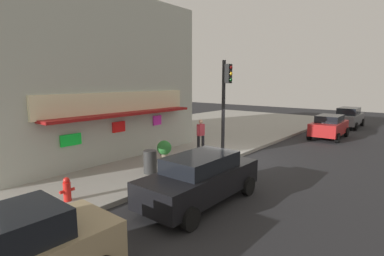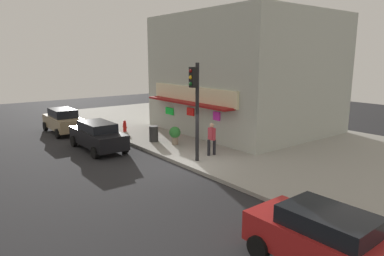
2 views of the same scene
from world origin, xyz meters
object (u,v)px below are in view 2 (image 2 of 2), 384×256
pedestrian (212,138)px  parked_car_black (98,136)px  parked_car_red (327,240)px  parked_car_tan (63,121)px  trash_can (154,134)px  traffic_light (195,99)px  potted_plant_by_doorway (175,134)px  fire_hydrant (125,126)px

pedestrian → parked_car_black: bearing=-142.5°
pedestrian → parked_car_red: pedestrian is taller
parked_car_tan → trash_can: bearing=26.6°
traffic_light → potted_plant_by_doorway: bearing=161.6°
traffic_light → parked_car_black: traffic_light is taller
traffic_light → trash_can: (-4.76, 0.53, -2.60)m
parked_car_red → parked_car_tan: 20.15m
traffic_light → parked_car_tan: traffic_light is taller
trash_can → parked_car_black: 3.31m
trash_can → parked_car_red: bearing=-14.0°
trash_can → potted_plant_by_doorway: bearing=22.3°
traffic_light → pedestrian: (-0.32, 1.32, -2.15)m
trash_can → pedestrian: pedestrian is taller
parked_car_black → parked_car_tan: parked_car_tan is taller
fire_hydrant → parked_car_tan: (-2.97, -3.19, 0.32)m
traffic_light → fire_hydrant: size_ratio=6.18×
parked_car_tan → pedestrian: bearing=20.3°
potted_plant_by_doorway → parked_car_black: bearing=-120.1°
potted_plant_by_doorway → pedestrian: bearing=4.1°
pedestrian → parked_car_tan: bearing=-159.7°
parked_car_red → parked_car_tan: parked_car_tan is taller
fire_hydrant → parked_car_tan: size_ratio=0.18×
trash_can → parked_car_tan: parked_car_tan is taller
potted_plant_by_doorway → parked_car_black: size_ratio=0.23×
fire_hydrant → trash_can: (3.61, 0.10, 0.10)m
potted_plant_by_doorway → fire_hydrant: bearing=-172.3°
traffic_light → parked_car_red: bearing=-17.9°
potted_plant_by_doorway → parked_car_tan: (-8.00, -3.87, 0.05)m
traffic_light → parked_car_red: 9.57m
parked_car_red → parked_car_black: bearing=179.4°
fire_hydrant → parked_car_black: size_ratio=0.17×
traffic_light → fire_hydrant: 8.81m
traffic_light → potted_plant_by_doorway: 4.28m
parked_car_tan → parked_car_black: bearing=0.8°
trash_can → parked_car_tan: bearing=-153.4°
fire_hydrant → parked_car_red: parked_car_red is taller
pedestrian → parked_car_tan: (-11.03, -4.09, -0.23)m
trash_can → parked_car_black: (-0.78, -3.21, 0.19)m
pedestrian → parked_car_black: size_ratio=0.38×
pedestrian → parked_car_tan: pedestrian is taller
pedestrian → parked_car_black: 6.59m
traffic_light → pedestrian: bearing=103.5°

